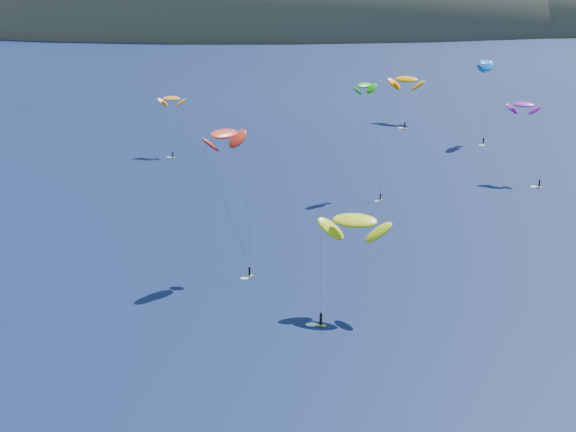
# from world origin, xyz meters

# --- Properties ---
(island) EXTENTS (730.00, 300.00, 210.00)m
(island) POSITION_xyz_m (39.40, 562.36, -10.74)
(island) COLOR #3D3526
(island) RESTS_ON ground
(kitesurfer_1) EXTENTS (7.67, 8.04, 16.77)m
(kitesurfer_1) POSITION_xyz_m (-40.06, 162.18, 14.72)
(kitesurfer_1) COLOR yellow
(kitesurfer_1) RESTS_ON ground
(kitesurfer_2) EXTENTS (12.24, 10.94, 16.94)m
(kitesurfer_2) POSITION_xyz_m (-5.47, 62.42, 13.99)
(kitesurfer_2) COLOR yellow
(kitesurfer_2) RESTS_ON ground
(kitesurfer_3) EXTENTS (7.08, 11.78, 25.94)m
(kitesurfer_3) POSITION_xyz_m (5.39, 124.00, 24.03)
(kitesurfer_3) COLOR yellow
(kitesurfer_3) RESTS_ON ground
(kitesurfer_4) EXTENTS (8.56, 10.93, 24.64)m
(kitesurfer_4) POSITION_xyz_m (46.87, 171.26, 22.12)
(kitesurfer_4) COLOR yellow
(kitesurfer_4) RESTS_ON ground
(kitesurfer_6) EXTENTS (8.30, 12.36, 19.83)m
(kitesurfer_6) POSITION_xyz_m (44.73, 132.37, 17.66)
(kitesurfer_6) COLOR yellow
(kitesurfer_6) RESTS_ON ground
(kitesurfer_9) EXTENTS (9.06, 9.38, 26.17)m
(kitesurfer_9) POSITION_xyz_m (-24.98, 79.29, 23.72)
(kitesurfer_9) COLOR yellow
(kitesurfer_9) RESTS_ON ground
(kitesurfer_11) EXTENTS (12.41, 16.65, 16.49)m
(kitesurfer_11) POSITION_xyz_m (30.68, 199.04, 13.33)
(kitesurfer_11) COLOR yellow
(kitesurfer_11) RESTS_ON ground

